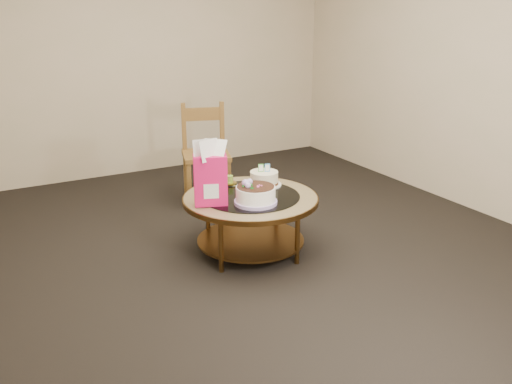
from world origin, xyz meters
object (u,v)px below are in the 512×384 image
decorated_cake (255,196)px  gift_bag (210,173)px  coffee_table (251,206)px  dining_chair (206,153)px  cream_cake (264,179)px

decorated_cake → gift_bag: gift_bag is taller
coffee_table → gift_bag: size_ratio=2.18×
decorated_cake → dining_chair: size_ratio=0.34×
dining_chair → decorated_cake: bearing=-82.4°
coffee_table → cream_cake: 0.30m
coffee_table → decorated_cake: decorated_cake is taller
dining_chair → gift_bag: bearing=-95.1°
decorated_cake → dining_chair: dining_chair is taller
cream_cake → coffee_table: bearing=-121.1°
coffee_table → cream_cake: size_ratio=3.71×
gift_bag → dining_chair: 1.40m
coffee_table → cream_cake: (0.21, 0.17, 0.13)m
decorated_cake → cream_cake: size_ratio=1.13×
gift_bag → dining_chair: size_ratio=0.51×
cream_cake → dining_chair: dining_chair is taller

